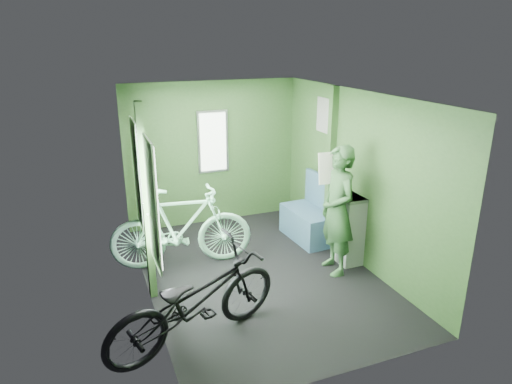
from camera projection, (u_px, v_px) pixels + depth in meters
room at (255, 168)px, 5.50m from camera, size 4.00×4.02×2.31m
bicycle_black at (198, 344)px, 4.59m from camera, size 2.07×1.35×1.09m
bicycle_mint at (184, 265)px, 6.17m from camera, size 1.93×0.86×1.14m
passenger at (337, 210)px, 5.77m from camera, size 0.45×0.67×1.69m
waste_box at (349, 229)px, 6.13m from camera, size 0.28×0.39×0.95m
bench_seat at (310, 221)px, 6.92m from camera, size 0.57×0.95×0.98m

